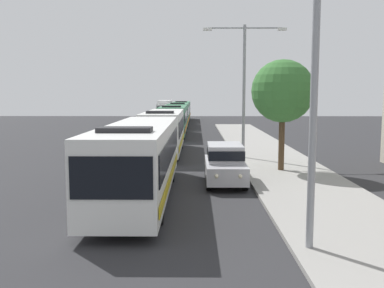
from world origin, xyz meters
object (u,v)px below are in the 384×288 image
object	(u,v)px
bus_middle	(174,120)
bus_rear	(182,110)
bus_second_in_line	(164,130)
bus_fourth_in_line	(179,114)
roadside_tree	(283,91)
streetlamp_mid	(244,78)
white_suv	(225,162)
bus_lead	(140,157)
streetlamp_near	(315,71)
box_truck_oncoming	(165,109)

from	to	relation	value
bus_middle	bus_rear	distance (m)	26.05
bus_second_in_line	bus_fourth_in_line	world-z (taller)	same
roadside_tree	bus_fourth_in_line	bearing A→B (deg)	101.72
bus_second_in_line	streetlamp_mid	size ratio (longest dim) A/B	1.27
bus_second_in_line	white_suv	distance (m)	11.16
bus_lead	bus_rear	bearing A→B (deg)	90.00
roadside_tree	bus_lead	bearing A→B (deg)	-139.73
bus_lead	bus_middle	bearing A→B (deg)	90.00
streetlamp_mid	roadside_tree	size ratio (longest dim) A/B	1.42
bus_second_in_line	bus_fourth_in_line	bearing A→B (deg)	90.00
bus_second_in_line	roadside_tree	bearing A→B (deg)	-47.07
bus_rear	streetlamp_near	distance (m)	59.16
box_truck_oncoming	roadside_tree	distance (m)	54.66
bus_lead	bus_fourth_in_line	world-z (taller)	same
bus_lead	bus_rear	size ratio (longest dim) A/B	0.98
bus_fourth_in_line	bus_rear	bearing A→B (deg)	90.00
bus_lead	bus_second_in_line	xyz separation A→B (m)	(-0.00, 13.41, -0.00)
box_truck_oncoming	bus_fourth_in_line	bearing A→B (deg)	-80.62
bus_fourth_in_line	box_truck_oncoming	world-z (taller)	bus_fourth_in_line
bus_second_in_line	box_truck_oncoming	size ratio (longest dim) A/B	1.40
bus_lead	bus_rear	world-z (taller)	same
bus_lead	white_suv	size ratio (longest dim) A/B	2.62
white_suv	roadside_tree	bearing A→B (deg)	42.58
white_suv	streetlamp_mid	world-z (taller)	streetlamp_mid
bus_middle	box_truck_oncoming	bearing A→B (deg)	95.71
bus_second_in_line	box_truck_oncoming	xyz separation A→B (m)	(-3.30, 46.12, 0.02)
bus_second_in_line	white_suv	bearing A→B (deg)	-70.61
bus_fourth_in_line	white_suv	size ratio (longest dim) A/B	2.55
bus_middle	streetlamp_mid	bearing A→B (deg)	-71.24
bus_rear	white_suv	world-z (taller)	bus_rear
box_truck_oncoming	streetlamp_mid	distance (m)	49.79
bus_middle	white_suv	bearing A→B (deg)	-81.10
bus_fourth_in_line	bus_rear	distance (m)	13.03
bus_second_in_line	bus_middle	bearing A→B (deg)	90.00
bus_fourth_in_line	roadside_tree	world-z (taller)	roadside_tree
bus_lead	white_suv	world-z (taller)	bus_lead
bus_lead	box_truck_oncoming	distance (m)	59.61
bus_lead	roadside_tree	bearing A→B (deg)	40.27
bus_fourth_in_line	box_truck_oncoming	bearing A→B (deg)	99.38
bus_middle	roadside_tree	bearing A→B (deg)	-71.31
bus_second_in_line	roadside_tree	distance (m)	10.60
bus_fourth_in_line	box_truck_oncoming	xyz separation A→B (m)	(-3.30, 19.98, 0.02)
bus_lead	bus_middle	distance (m)	26.52
bus_second_in_line	bus_middle	xyz separation A→B (m)	(0.00, 13.12, 0.00)
streetlamp_near	bus_second_in_line	bearing A→B (deg)	105.36
bus_second_in_line	bus_rear	distance (m)	39.17
bus_rear	roadside_tree	bearing A→B (deg)	-81.50
streetlamp_near	streetlamp_mid	world-z (taller)	streetlamp_mid
bus_middle	bus_second_in_line	bearing A→B (deg)	-90.00
bus_second_in_line	roadside_tree	world-z (taller)	roadside_tree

